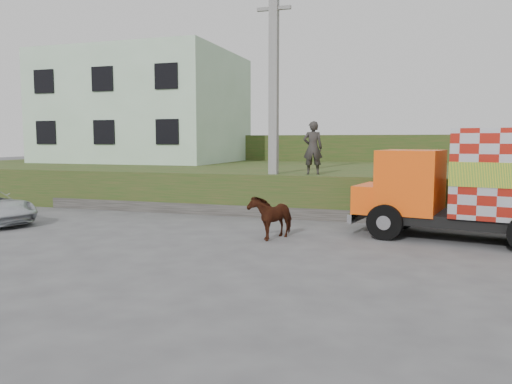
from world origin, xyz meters
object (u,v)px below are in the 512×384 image
(cargo_truck, at_px, (500,185))
(pedestrian, at_px, (313,148))
(utility_pole, at_px, (274,101))
(cow, at_px, (272,216))

(cargo_truck, distance_m, pedestrian, 6.38)
(utility_pole, xyz_separation_m, cow, (1.07, -3.91, -3.47))
(cargo_truck, relative_size, pedestrian, 3.77)
(utility_pole, height_order, cargo_truck, utility_pole)
(cargo_truck, distance_m, cow, 6.04)
(cow, distance_m, pedestrian, 4.54)
(cow, bearing_deg, utility_pole, 125.70)
(cargo_truck, bearing_deg, pedestrian, 163.06)
(utility_pole, relative_size, cargo_truck, 1.14)
(utility_pole, bearing_deg, cow, -74.72)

